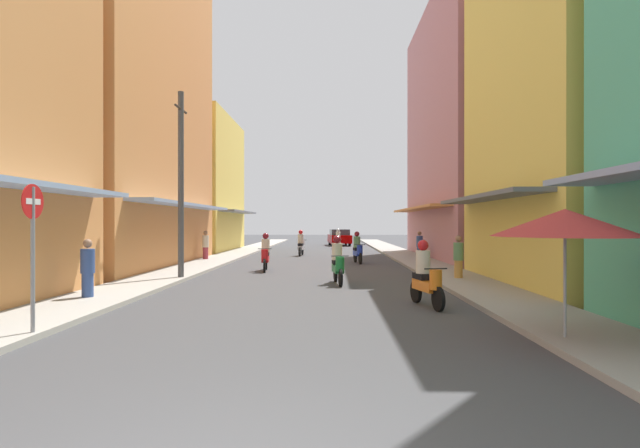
% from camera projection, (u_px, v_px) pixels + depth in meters
% --- Properties ---
extents(ground_plane, '(116.30, 116.30, 0.00)m').
position_uv_depth(ground_plane, '(316.00, 260.00, 25.86)').
color(ground_plane, '#424244').
extents(sidewalk_left, '(2.05, 60.86, 0.12)m').
position_uv_depth(sidewalk_left, '(219.00, 259.00, 25.98)').
color(sidewalk_left, '#ADA89E').
rests_on(sidewalk_left, ground).
extents(sidewalk_right, '(2.05, 60.86, 0.12)m').
position_uv_depth(sidewalk_right, '(413.00, 259.00, 25.75)').
color(sidewalk_right, '#9E9991').
rests_on(sidewalk_right, ground).
extents(building_left_mid, '(7.05, 12.95, 15.75)m').
position_uv_depth(building_left_mid, '(113.00, 95.00, 22.20)').
color(building_left_mid, '#D88C4C').
rests_on(building_left_mid, ground).
extents(building_left_far, '(7.05, 9.74, 9.46)m').
position_uv_depth(building_left_far, '(190.00, 185.00, 34.43)').
color(building_left_far, '#EFD159').
rests_on(building_left_far, ground).
extents(building_right_mid, '(7.05, 8.50, 12.79)m').
position_uv_depth(building_right_mid, '(596.00, 84.00, 15.36)').
color(building_right_mid, '#EFD159').
rests_on(building_right_mid, ground).
extents(building_right_far, '(7.05, 13.53, 14.29)m').
position_uv_depth(building_right_far, '(480.00, 132.00, 27.34)').
color(building_right_far, '#B7727F').
rests_on(building_right_far, ground).
extents(motorbike_green, '(0.55, 1.81, 1.58)m').
position_uv_depth(motorbike_green, '(338.00, 262.00, 15.77)').
color(motorbike_green, black).
rests_on(motorbike_green, ground).
extents(motorbike_red, '(0.55, 1.81, 1.58)m').
position_uv_depth(motorbike_red, '(265.00, 254.00, 20.09)').
color(motorbike_red, black).
rests_on(motorbike_red, ground).
extents(motorbike_white, '(0.55, 1.81, 1.58)m').
position_uv_depth(motorbike_white, '(338.00, 240.00, 38.28)').
color(motorbike_white, black).
rests_on(motorbike_white, ground).
extents(motorbike_orange, '(0.65, 1.78, 1.58)m').
position_uv_depth(motorbike_orange, '(426.00, 277.00, 11.49)').
color(motorbike_orange, black).
rests_on(motorbike_orange, ground).
extents(motorbike_silver, '(0.55, 1.81, 1.58)m').
position_uv_depth(motorbike_silver, '(301.00, 244.00, 29.49)').
color(motorbike_silver, black).
rests_on(motorbike_silver, ground).
extents(motorbike_blue, '(0.56, 1.80, 1.58)m').
position_uv_depth(motorbike_blue, '(358.00, 249.00, 23.99)').
color(motorbike_blue, black).
rests_on(motorbike_blue, ground).
extents(parked_car, '(2.15, 4.25, 1.45)m').
position_uv_depth(parked_car, '(339.00, 237.00, 43.27)').
color(parked_car, '#8C0000').
rests_on(parked_car, ground).
extents(pedestrian_crossing, '(0.34, 0.34, 1.57)m').
position_uv_depth(pedestrian_crossing, '(458.00, 258.00, 16.53)').
color(pedestrian_crossing, '#BF8C3F').
rests_on(pedestrian_crossing, ground).
extents(pedestrian_midway, '(0.34, 0.34, 1.60)m').
position_uv_depth(pedestrian_midway, '(206.00, 246.00, 25.25)').
color(pedestrian_midway, '#99333F').
rests_on(pedestrian_midway, ground).
extents(pedestrian_far, '(0.34, 0.34, 1.58)m').
position_uv_depth(pedestrian_far, '(88.00, 270.00, 12.23)').
color(pedestrian_far, '#334C8C').
rests_on(pedestrian_far, ground).
extents(pedestrian_foreground, '(0.34, 0.34, 1.55)m').
position_uv_depth(pedestrian_foreground, '(420.00, 246.00, 26.21)').
color(pedestrian_foreground, '#334C8C').
rests_on(pedestrian_foreground, ground).
extents(vendor_umbrella, '(2.34, 2.34, 2.21)m').
position_uv_depth(vendor_umbrella, '(565.00, 223.00, 7.92)').
color(vendor_umbrella, '#99999E').
rests_on(vendor_umbrella, ground).
extents(utility_pole, '(0.20, 1.20, 6.54)m').
position_uv_depth(utility_pole, '(181.00, 184.00, 16.78)').
color(utility_pole, '#4C4C4F').
rests_on(utility_pole, ground).
extents(street_sign_no_entry, '(0.07, 0.60, 2.65)m').
position_uv_depth(street_sign_no_entry, '(33.00, 239.00, 8.26)').
color(street_sign_no_entry, gray).
rests_on(street_sign_no_entry, ground).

